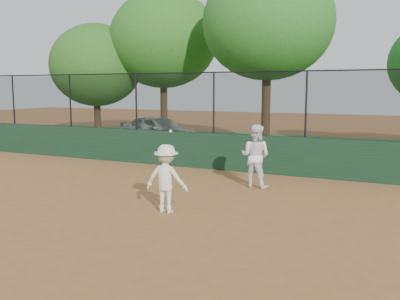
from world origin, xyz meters
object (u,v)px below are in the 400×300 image
at_px(player_main, 166,179).
at_px(tree_2, 268,23).
at_px(tree_0, 96,65).
at_px(tree_1, 163,40).
at_px(parked_car, 158,131).
at_px(player_second, 255,156).

distance_m(player_main, tree_2, 10.65).
bearing_deg(tree_0, tree_1, 15.88).
height_order(tree_0, tree_1, tree_1).
height_order(parked_car, tree_1, tree_1).
xyz_separation_m(player_second, tree_1, (-7.53, 8.18, 4.18)).
distance_m(player_main, tree_1, 13.82).
relative_size(player_main, tree_1, 0.25).
height_order(player_second, tree_0, tree_0).
bearing_deg(tree_2, player_second, -75.35).
bearing_deg(tree_1, parked_car, -68.17).
relative_size(player_second, player_main, 0.94).
relative_size(player_main, tree_2, 0.24).
bearing_deg(player_main, tree_2, 94.32).
xyz_separation_m(parked_car, tree_1, (-0.73, 1.83, 4.31)).
relative_size(player_second, tree_0, 0.29).
height_order(player_main, tree_0, tree_0).
distance_m(parked_car, tree_0, 5.25).
bearing_deg(tree_2, player_main, -85.68).
xyz_separation_m(player_main, tree_1, (-6.58, 11.37, 4.29)).
bearing_deg(player_main, tree_1, 120.06).
height_order(tree_1, tree_2, tree_2).
relative_size(player_main, tree_0, 0.31).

